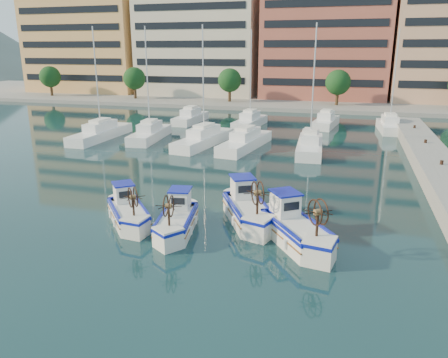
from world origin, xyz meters
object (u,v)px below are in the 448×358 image
fishing_boat_d (295,227)px  fishing_boat_b (177,218)px  fishing_boat_a (128,210)px  fishing_boat_c (247,208)px

fishing_boat_d → fishing_boat_b: bearing=147.2°
fishing_boat_a → fishing_boat_c: 6.61m
fishing_boat_c → fishing_boat_d: bearing=-63.5°
fishing_boat_c → fishing_boat_d: fishing_boat_d is taller
fishing_boat_a → fishing_boat_c: bearing=-21.8°
fishing_boat_d → fishing_boat_a: bearing=144.0°
fishing_boat_b → fishing_boat_d: fishing_boat_d is taller
fishing_boat_b → fishing_boat_c: 4.00m
fishing_boat_c → fishing_boat_d: (2.91, -2.07, 0.01)m
fishing_boat_b → fishing_boat_d: bearing=-7.5°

